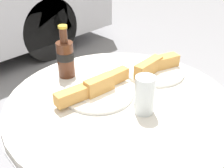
# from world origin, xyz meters

# --- Properties ---
(bistro_table) EXTENTS (0.81, 0.81, 0.74)m
(bistro_table) POSITION_xyz_m (0.00, 0.00, 0.61)
(bistro_table) COLOR #B7B7BC
(bistro_table) RESTS_ON ground_plane
(cola_bottle_left) EXTENTS (0.07, 0.07, 0.21)m
(cola_bottle_left) POSITION_xyz_m (-0.02, 0.27, 0.82)
(cola_bottle_left) COLOR #4C2819
(cola_bottle_left) RESTS_ON bistro_table
(drinking_glass) EXTENTS (0.07, 0.07, 0.13)m
(drinking_glass) POSITION_xyz_m (0.01, -0.10, 0.79)
(drinking_glass) COLOR #C68923
(drinking_glass) RESTS_ON bistro_table
(lunch_plate_near) EXTENTS (0.31, 0.25, 0.07)m
(lunch_plate_near) POSITION_xyz_m (-0.03, 0.08, 0.76)
(lunch_plate_near) COLOR white
(lunch_plate_near) RESTS_ON bistro_table
(lunch_plate_far) EXTENTS (0.24, 0.24, 0.07)m
(lunch_plate_far) POSITION_xyz_m (0.24, 0.03, 0.76)
(lunch_plate_far) COLOR white
(lunch_plate_far) RESTS_ON bistro_table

